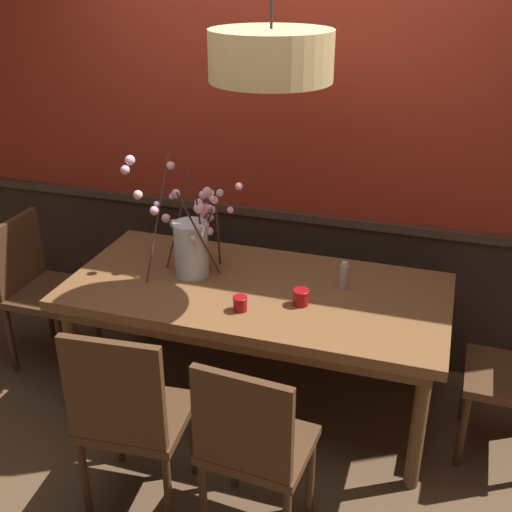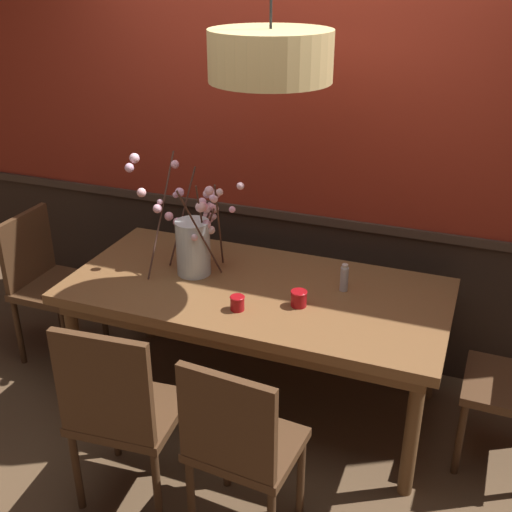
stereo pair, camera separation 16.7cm
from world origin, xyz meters
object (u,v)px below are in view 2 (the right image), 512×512
Objects in this scene: candle_holder_nearer_center at (299,298)px; pendant_lamp at (270,56)px; dining_table at (256,300)px; condiment_bottle at (344,278)px; chair_far_side_left at (261,251)px; chair_far_side_right at (344,263)px; chair_near_side_left at (120,408)px; chair_head_west_end at (46,277)px; chair_near_side_right at (239,443)px; vase_with_blossoms at (193,240)px; candle_holder_nearer_edge at (238,303)px.

pendant_lamp reaches higher than candle_holder_nearer_center.
condiment_bottle is at bearing 16.21° from dining_table.
pendant_lamp reaches higher than chair_far_side_left.
dining_table is 23.63× the size of candle_holder_nearer_center.
chair_near_side_left is (-0.56, -1.77, 0.01)m from chair_far_side_right.
chair_head_west_end is at bearing -176.87° from condiment_bottle.
chair_head_west_end is at bearing -142.43° from chair_far_side_left.
chair_far_side_left reaches higher than chair_near_side_right.
pendant_lamp is at bearing -102.33° from chair_far_side_right.
chair_far_side_left is (1.10, 0.84, -0.01)m from chair_head_west_end.
vase_with_blossoms is 7.71× the size of candle_holder_nearer_center.
chair_far_side_left reaches higher than condiment_bottle.
dining_table is 2.11× the size of chair_far_side_right.
chair_head_west_end reaches higher than dining_table.
dining_table is 3.06× the size of vase_with_blossoms.
chair_near_side_left is at bearing -112.41° from pendant_lamp.
candle_holder_nearer_edge is (-0.27, -0.14, -0.00)m from candle_holder_nearer_center.
chair_near_side_right reaches higher than condiment_bottle.
chair_near_side_right is 1.08m from condiment_bottle.
vase_with_blossoms is 0.83m from condiment_bottle.
chair_far_side_left is 1.02× the size of chair_near_side_right.
chair_far_side_right is at bearing 89.94° from candle_holder_nearer_center.
chair_far_side_left reaches higher than candle_holder_nearer_edge.
chair_near_side_left reaches higher than condiment_bottle.
candle_holder_nearer_center is (-0.00, -0.99, 0.25)m from chair_far_side_right.
chair_near_side_left is 0.56m from chair_near_side_right.
chair_far_side_right reaches higher than condiment_bottle.
dining_table is 1.40m from chair_head_west_end.
candle_holder_nearer_center is 0.30m from candle_holder_nearer_edge.
chair_far_side_left reaches higher than dining_table.
chair_head_west_end is 0.98× the size of chair_far_side_right.
pendant_lamp is at bearing -8.07° from vase_with_blossoms.
chair_near_side_left reaches higher than dining_table.
chair_near_side_left is at bearing -179.54° from chair_near_side_right.
candle_holder_nearer_center is (0.27, -0.11, 0.12)m from dining_table.
dining_table is at bearing 167.04° from pendant_lamp.
pendant_lamp reaches higher than chair_near_side_left.
chair_far_side_right is at bearing 72.87° from dining_table.
dining_table is 0.92m from chair_far_side_right.
vase_with_blossoms reaches higher than dining_table.
candle_holder_nearer_center is at bearing 28.44° from candle_holder_nearer_edge.
chair_far_side_right reaches higher than dining_table.
vase_with_blossoms reaches higher than candle_holder_nearer_center.
chair_head_west_end is 6.16× the size of condiment_bottle.
vase_with_blossoms reaches higher than chair_near_side_right.
vase_with_blossoms is at bearing -174.43° from condiment_bottle.
condiment_bottle is at bearing 21.68° from pendant_lamp.
pendant_lamp is at bearing -67.28° from chair_far_side_left.
chair_near_side_left is at bearing -107.83° from dining_table.
condiment_bottle is (0.17, 1.02, 0.29)m from chair_near_side_right.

